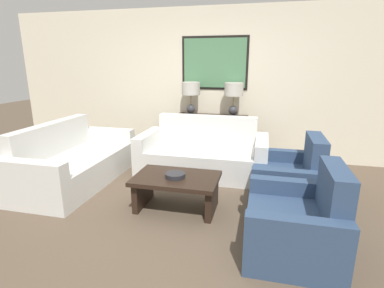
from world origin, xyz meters
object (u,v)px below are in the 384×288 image
at_px(table_lamp_left, 191,92).
at_px(table_lamp_right, 234,93).
at_px(couch_by_side, 74,163).
at_px(couch_by_back_wall, 203,155).
at_px(armchair_near_camera, 297,224).
at_px(armchair_near_back_wall, 289,180).
at_px(decorative_bowl, 175,175).
at_px(console_table, 211,137).
at_px(coffee_table, 176,186).

distance_m(table_lamp_left, table_lamp_right, 0.76).
bearing_deg(couch_by_side, couch_by_back_wall, 25.43).
distance_m(table_lamp_right, armchair_near_camera, 2.87).
bearing_deg(couch_by_side, armchair_near_back_wall, 1.72).
height_order(couch_by_side, decorative_bowl, couch_by_side).
relative_size(console_table, armchair_near_camera, 1.33).
distance_m(console_table, armchair_near_back_wall, 1.94).
relative_size(couch_by_back_wall, armchair_near_camera, 2.08).
bearing_deg(couch_by_side, armchair_near_camera, -18.49).
bearing_deg(decorative_bowl, console_table, 88.33).
xyz_separation_m(couch_by_side, armchair_near_camera, (3.02, -1.01, -0.00)).
xyz_separation_m(table_lamp_left, armchair_near_back_wall, (1.64, -1.47, -0.93)).
xyz_separation_m(couch_by_back_wall, armchair_near_back_wall, (1.26, -0.75, -0.00)).
distance_m(table_lamp_right, decorative_bowl, 2.23).
height_order(couch_by_back_wall, couch_by_side, same).
bearing_deg(armchair_near_back_wall, table_lamp_left, 138.24).
xyz_separation_m(table_lamp_left, armchair_near_camera, (1.64, -2.57, -0.93)).
bearing_deg(console_table, table_lamp_right, 0.00).
distance_m(console_table, table_lamp_right, 0.89).
height_order(coffee_table, armchair_near_back_wall, armchair_near_back_wall).
distance_m(couch_by_side, coffee_table, 1.76).
height_order(console_table, coffee_table, console_table).
bearing_deg(table_lamp_right, couch_by_side, -143.95).
relative_size(couch_by_back_wall, armchair_near_back_wall, 2.08).
relative_size(console_table, armchair_near_back_wall, 1.33).
distance_m(armchair_near_back_wall, armchair_near_camera, 1.10).
xyz_separation_m(console_table, table_lamp_right, (0.38, 0.00, 0.81)).
relative_size(console_table, couch_by_side, 0.64).
xyz_separation_m(console_table, table_lamp_left, (-0.38, 0.00, 0.81)).
distance_m(coffee_table, armchair_near_camera, 1.43).
bearing_deg(armchair_near_back_wall, console_table, 130.77).
bearing_deg(armchair_near_back_wall, couch_by_back_wall, 149.43).
relative_size(couch_by_back_wall, decorative_bowl, 8.47).
xyz_separation_m(couch_by_side, armchair_near_back_wall, (3.02, 0.09, -0.00)).
xyz_separation_m(table_lamp_left, couch_by_side, (-1.38, -1.56, -0.92)).
bearing_deg(couch_by_back_wall, armchair_near_back_wall, -30.57).
bearing_deg(armchair_near_back_wall, couch_by_side, -178.28).
bearing_deg(armchair_near_camera, decorative_bowl, 158.64).
distance_m(couch_by_side, armchair_near_back_wall, 3.03).
xyz_separation_m(table_lamp_right, coffee_table, (-0.43, -2.02, -0.91)).
distance_m(console_table, couch_by_side, 2.35).
relative_size(table_lamp_right, couch_by_side, 0.29).
relative_size(console_table, coffee_table, 1.27).
height_order(table_lamp_right, couch_by_back_wall, table_lamp_right).
xyz_separation_m(table_lamp_right, armchair_near_back_wall, (0.89, -1.47, -0.93)).
relative_size(couch_by_back_wall, coffee_table, 2.00).
bearing_deg(coffee_table, couch_by_side, 164.88).
height_order(table_lamp_right, couch_by_side, table_lamp_right).
distance_m(console_table, armchair_near_camera, 2.86).
height_order(table_lamp_left, armchair_near_camera, table_lamp_left).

